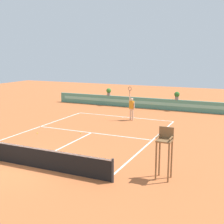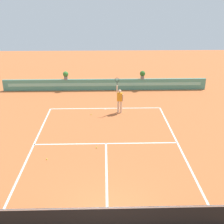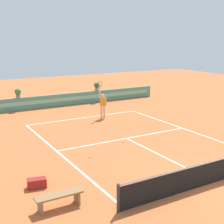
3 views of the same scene
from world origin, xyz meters
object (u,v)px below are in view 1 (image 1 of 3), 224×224
(tennis_player, at_px, (132,107))
(potted_plant_right, at_px, (177,95))
(potted_plant_left, at_px, (109,91))
(tennis_ball_by_sideline, at_px, (37,133))
(tennis_ball_near_baseline, at_px, (81,133))
(tennis_ball_mid_court, at_px, (106,118))
(umpire_chair, at_px, (165,147))

(tennis_player, relative_size, potted_plant_right, 3.57)
(potted_plant_left, height_order, potted_plant_right, same)
(tennis_ball_by_sideline, distance_m, potted_plant_right, 13.35)
(tennis_ball_near_baseline, height_order, tennis_ball_mid_court, same)
(tennis_ball_near_baseline, distance_m, potted_plant_right, 11.26)
(tennis_ball_near_baseline, bearing_deg, tennis_ball_by_sideline, -155.87)
(umpire_chair, height_order, tennis_ball_mid_court, umpire_chair)
(umpire_chair, relative_size, potted_plant_right, 2.96)
(tennis_ball_mid_court, bearing_deg, potted_plant_right, 52.89)
(umpire_chair, height_order, tennis_player, tennis_player)
(tennis_ball_by_sideline, bearing_deg, tennis_player, 56.96)
(tennis_ball_by_sideline, xyz_separation_m, potted_plant_right, (6.39, 11.64, 1.38))
(tennis_ball_mid_court, bearing_deg, tennis_ball_near_baseline, -84.13)
(umpire_chair, bearing_deg, potted_plant_left, 122.38)
(tennis_player, xyz_separation_m, potted_plant_right, (2.30, 5.34, 0.36))
(tennis_ball_near_baseline, height_order, potted_plant_left, potted_plant_left)
(potted_plant_right, bearing_deg, tennis_ball_mid_court, -127.11)
(tennis_ball_mid_court, distance_m, potted_plant_right, 7.31)
(umpire_chair, relative_size, tennis_ball_near_baseline, 31.47)
(potted_plant_right, bearing_deg, tennis_player, -113.26)
(tennis_player, relative_size, tennis_ball_near_baseline, 38.01)
(umpire_chair, bearing_deg, tennis_ball_mid_court, 127.35)
(tennis_ball_mid_court, relative_size, potted_plant_left, 0.09)
(tennis_ball_mid_court, xyz_separation_m, potted_plant_left, (-2.42, 5.73, 1.38))
(umpire_chair, distance_m, tennis_ball_mid_court, 11.90)
(umpire_chair, distance_m, tennis_player, 11.05)
(tennis_player, height_order, tennis_ball_by_sideline, tennis_player)
(tennis_player, distance_m, potted_plant_right, 5.83)
(tennis_ball_near_baseline, bearing_deg, potted_plant_right, 69.89)
(tennis_ball_mid_court, xyz_separation_m, potted_plant_right, (4.33, 5.73, 1.38))
(potted_plant_left, bearing_deg, tennis_ball_near_baseline, -74.50)
(tennis_ball_mid_court, bearing_deg, umpire_chair, -52.65)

